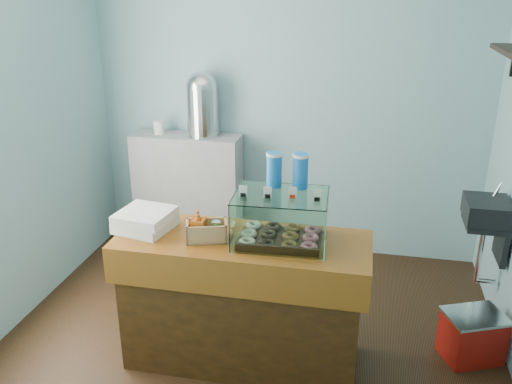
% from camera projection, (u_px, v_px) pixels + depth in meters
% --- Properties ---
extents(ground, '(3.50, 3.50, 0.00)m').
position_uv_depth(ground, '(251.00, 335.00, 3.93)').
color(ground, black).
rests_on(ground, ground).
extents(room_shell, '(3.54, 3.04, 2.82)m').
position_uv_depth(room_shell, '(255.00, 103.00, 3.32)').
color(room_shell, '#7EB0B8').
rests_on(room_shell, ground).
extents(counter, '(1.60, 0.60, 0.90)m').
position_uv_depth(counter, '(243.00, 300.00, 3.53)').
color(counter, '#47270D').
rests_on(counter, ground).
extents(back_shelf, '(1.00, 0.32, 1.10)m').
position_uv_depth(back_shelf, '(188.00, 192.00, 5.11)').
color(back_shelf, '#98999B').
rests_on(back_shelf, ground).
extents(display_case, '(0.59, 0.44, 0.53)m').
position_uv_depth(display_case, '(282.00, 213.00, 3.32)').
color(display_case, '#321A0F').
rests_on(display_case, counter).
extents(condiment_crate, '(0.28, 0.22, 0.20)m').
position_uv_depth(condiment_crate, '(205.00, 229.00, 3.34)').
color(condiment_crate, tan).
rests_on(condiment_crate, counter).
extents(pastry_boxes, '(0.38, 0.38, 0.13)m').
position_uv_depth(pastry_boxes, '(145.00, 220.00, 3.49)').
color(pastry_boxes, white).
rests_on(pastry_boxes, counter).
extents(coffee_urn, '(0.31, 0.31, 0.58)m').
position_uv_depth(coffee_urn, '(202.00, 103.00, 4.79)').
color(coffee_urn, silver).
rests_on(coffee_urn, back_shelf).
extents(red_cooler, '(0.47, 0.42, 0.34)m').
position_uv_depth(red_cooler, '(472.00, 336.00, 3.65)').
color(red_cooler, '#A9150D').
rests_on(red_cooler, ground).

